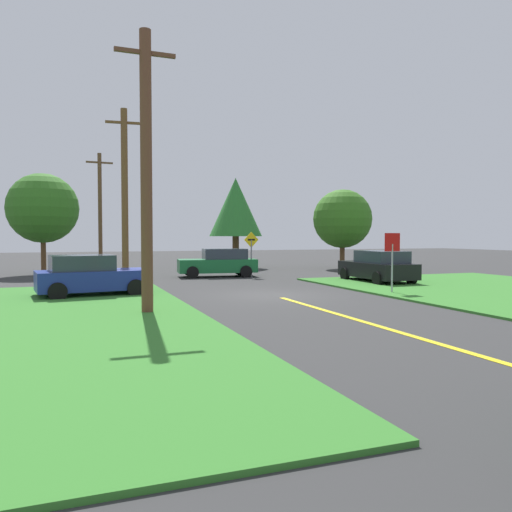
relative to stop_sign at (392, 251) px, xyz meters
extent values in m
plane|color=#313131|center=(-4.73, 1.33, -1.74)|extent=(120.00, 120.00, 0.00)
cube|color=yellow|center=(-4.73, -6.67, -1.74)|extent=(0.20, 14.00, 0.01)
cylinder|color=#9EA0A8|center=(0.00, 0.00, -0.73)|extent=(0.07, 0.07, 2.04)
cube|color=red|center=(0.00, 0.00, 0.37)|extent=(0.74, 0.08, 0.74)
cube|color=black|center=(2.34, 4.58, -1.10)|extent=(2.02, 4.61, 0.76)
cube|color=#2D3842|center=(2.33, 4.17, -0.42)|extent=(1.75, 2.54, 0.60)
cylinder|color=black|center=(1.40, 6.15, -1.40)|extent=(0.23, 0.68, 0.68)
cylinder|color=black|center=(3.32, 6.13, -1.40)|extent=(0.23, 0.68, 0.68)
cylinder|color=black|center=(1.36, 3.04, -1.40)|extent=(0.23, 0.68, 0.68)
cylinder|color=black|center=(3.27, 3.01, -1.40)|extent=(0.23, 0.68, 0.68)
cube|color=navy|center=(-11.44, 3.41, -1.10)|extent=(4.40, 2.48, 0.76)
cube|color=#2D3842|center=(-11.86, 3.36, -0.42)|extent=(2.50, 2.01, 0.60)
cylinder|color=black|center=(-10.16, 4.55, -1.40)|extent=(0.70, 0.30, 0.68)
cylinder|color=black|center=(-9.91, 2.63, -1.40)|extent=(0.70, 0.30, 0.68)
cylinder|color=black|center=(-12.98, 4.18, -1.40)|extent=(0.70, 0.30, 0.68)
cylinder|color=black|center=(-12.73, 2.27, -1.40)|extent=(0.70, 0.30, 0.68)
cube|color=#196B33|center=(-4.32, 10.83, -1.10)|extent=(4.63, 2.24, 0.76)
cube|color=#2D3842|center=(-3.88, 10.78, -0.42)|extent=(2.61, 1.81, 0.60)
cylinder|color=black|center=(-5.93, 10.14, -1.40)|extent=(0.70, 0.29, 0.68)
cylinder|color=black|center=(-5.74, 11.85, -1.40)|extent=(0.70, 0.29, 0.68)
cylinder|color=black|center=(-2.91, 9.80, -1.40)|extent=(0.70, 0.29, 0.68)
cylinder|color=black|center=(-2.72, 11.52, -1.40)|extent=(0.70, 0.29, 0.68)
cylinder|color=brown|center=(-10.10, -1.93, 2.49)|extent=(0.35, 0.35, 8.46)
cube|color=brown|center=(-10.10, -1.93, 6.04)|extent=(1.80, 0.16, 0.12)
cylinder|color=brown|center=(-9.70, 8.70, 2.60)|extent=(0.33, 0.33, 8.69)
cube|color=brown|center=(-9.70, 8.70, 6.25)|extent=(1.80, 0.27, 0.12)
cylinder|color=brown|center=(-10.33, 19.33, 2.30)|extent=(0.27, 0.27, 8.09)
cube|color=brown|center=(-10.33, 19.33, 5.70)|extent=(1.80, 0.31, 0.12)
cylinder|color=slate|center=(-2.58, 9.80, -0.67)|extent=(0.08, 0.08, 2.15)
cube|color=yellow|center=(-2.58, 9.80, 0.40)|extent=(0.90, 0.14, 0.91)
cube|color=black|center=(-2.58, 9.80, 0.40)|extent=(0.45, 0.09, 0.10)
cylinder|color=brown|center=(-0.91, 17.90, -0.57)|extent=(0.48, 0.48, 2.34)
cone|color=#2B772E|center=(-0.91, 17.90, 2.73)|extent=(3.88, 3.88, 4.26)
cylinder|color=brown|center=(6.12, 14.64, -0.79)|extent=(0.36, 0.36, 1.91)
sphere|color=#356F1E|center=(6.12, 14.64, 1.86)|extent=(4.22, 4.22, 4.22)
cylinder|color=brown|center=(-13.85, 16.12, -0.56)|extent=(0.30, 0.30, 2.36)
sphere|color=#306C1F|center=(-13.85, 16.12, 2.31)|extent=(4.24, 4.24, 4.24)
camera|label=1|loc=(-12.24, -17.23, 0.62)|focal=35.29mm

